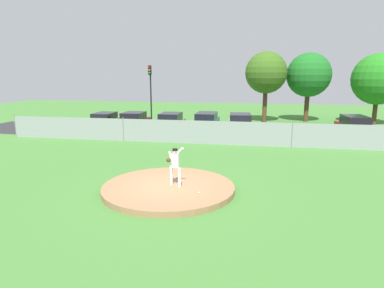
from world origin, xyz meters
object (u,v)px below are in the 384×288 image
(traffic_cone_orange, at_px, (333,135))
(traffic_light_near, at_px, (150,85))
(baseball, at_px, (199,193))
(parked_car_slate, at_px, (171,123))
(parked_car_champagne, at_px, (105,122))
(parked_car_teal, at_px, (206,123))
(pitcher_youth, at_px, (175,163))
(parked_car_burgundy, at_px, (134,122))
(parked_car_silver, at_px, (240,125))
(parked_car_red, at_px, (354,127))

(traffic_cone_orange, bearing_deg, traffic_light_near, 163.99)
(baseball, distance_m, parked_car_slate, 15.95)
(parked_car_champagne, relative_size, parked_car_teal, 0.91)
(pitcher_youth, xyz_separation_m, parked_car_teal, (-0.80, 14.91, -0.41))
(baseball, xyz_separation_m, parked_car_teal, (-1.96, 15.71, 0.54))
(parked_car_champagne, height_order, traffic_light_near, traffic_light_near)
(parked_car_burgundy, bearing_deg, traffic_light_near, 85.90)
(baseball, height_order, parked_car_champagne, parked_car_champagne)
(parked_car_silver, relative_size, parked_car_burgundy, 1.06)
(parked_car_champagne, xyz_separation_m, parked_car_red, (20.93, 0.11, 0.08))
(parked_car_burgundy, relative_size, traffic_cone_orange, 7.37)
(pitcher_youth, distance_m, parked_car_burgundy, 16.12)
(baseball, bearing_deg, parked_car_teal, 97.13)
(parked_car_champagne, distance_m, traffic_cone_orange, 19.27)
(pitcher_youth, relative_size, traffic_cone_orange, 3.07)
(parked_car_red, bearing_deg, parked_car_silver, 179.97)
(pitcher_youth, height_order, parked_car_teal, pitcher_youth)
(baseball, height_order, parked_car_teal, parked_car_teal)
(parked_car_silver, bearing_deg, parked_car_red, -0.03)
(parked_car_teal, bearing_deg, traffic_light_near, 149.08)
(parked_car_teal, bearing_deg, parked_car_champagne, -177.25)
(parked_car_teal, distance_m, traffic_cone_orange, 10.18)
(pitcher_youth, height_order, parked_car_burgundy, pitcher_youth)
(parked_car_silver, distance_m, parked_car_burgundy, 9.27)
(parked_car_silver, bearing_deg, parked_car_burgundy, -178.98)
(pitcher_youth, bearing_deg, traffic_light_near, 110.37)
(parked_car_slate, bearing_deg, parked_car_champagne, 178.81)
(baseball, height_order, traffic_light_near, traffic_light_near)
(pitcher_youth, distance_m, parked_car_teal, 14.94)
(parked_car_burgundy, distance_m, parked_car_slate, 3.36)
(parked_car_red, relative_size, parked_car_burgundy, 1.20)
(parked_car_teal, bearing_deg, parked_car_burgundy, -175.61)
(baseball, xyz_separation_m, parked_car_slate, (-4.99, 15.14, 0.51))
(parked_car_burgundy, xyz_separation_m, traffic_cone_orange, (16.50, -0.51, -0.53))
(traffic_cone_orange, bearing_deg, parked_car_slate, 178.10)
(baseball, xyz_separation_m, traffic_cone_orange, (8.15, 14.71, -0.02))
(parked_car_champagne, bearing_deg, parked_car_teal, 2.75)
(pitcher_youth, distance_m, parked_car_slate, 14.86)
(parked_car_champagne, bearing_deg, parked_car_slate, -1.19)
(parked_car_red, distance_m, parked_car_slate, 14.81)
(parked_car_slate, bearing_deg, parked_car_silver, 2.32)
(parked_car_red, bearing_deg, traffic_cone_orange, -158.20)
(parked_car_silver, height_order, traffic_cone_orange, parked_car_silver)
(parked_car_champagne, height_order, parked_car_burgundy, parked_car_burgundy)
(traffic_cone_orange, xyz_separation_m, traffic_light_near, (-16.20, 4.65, 3.62))
(traffic_light_near, bearing_deg, parked_car_champagne, -126.75)
(parked_car_champagne, relative_size, parked_car_burgundy, 1.06)
(parked_car_teal, height_order, traffic_light_near, traffic_light_near)
(parked_car_champagne, bearing_deg, parked_car_burgundy, -1.09)
(parked_car_champagne, distance_m, traffic_light_near, 5.98)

